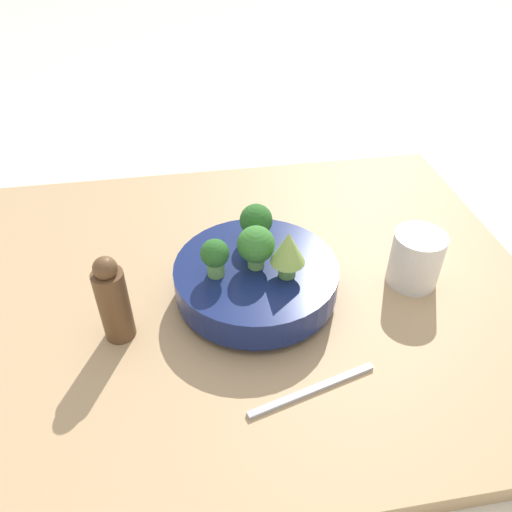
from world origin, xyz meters
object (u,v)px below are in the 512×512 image
at_px(bowl, 256,279).
at_px(cup, 416,259).
at_px(pepper_mill, 113,301).
at_px(fork, 312,390).

bearing_deg(bowl, cup, -1.32).
relative_size(pepper_mill, fork, 0.79).
distance_m(bowl, cup, 0.27).
xyz_separation_m(cup, pepper_mill, (-0.49, -0.04, 0.02)).
bearing_deg(fork, pepper_mill, 150.33).
distance_m(cup, pepper_mill, 0.49).
height_order(cup, fork, cup).
distance_m(pepper_mill, fork, 0.31).
height_order(bowl, pepper_mill, pepper_mill).
relative_size(bowl, pepper_mill, 1.76).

